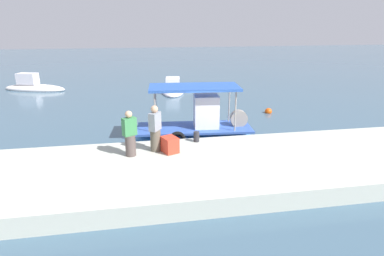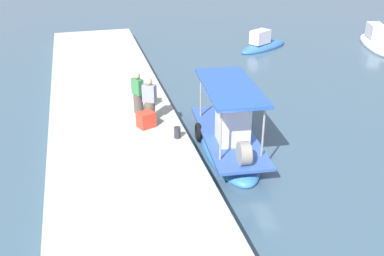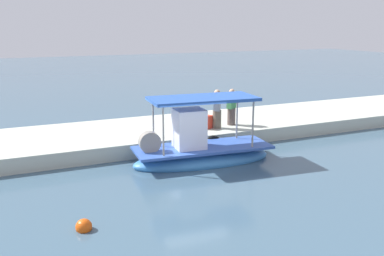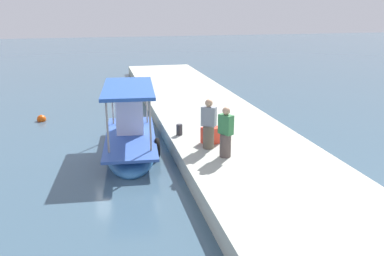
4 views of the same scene
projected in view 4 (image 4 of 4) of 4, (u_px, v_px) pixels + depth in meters
ground_plane at (124, 145)px, 16.24m from camera, size 120.00×120.00×0.00m
dock_quay at (222, 131)px, 17.07m from camera, size 36.00×5.01×0.62m
main_fishing_boat at (131, 139)px, 15.53m from camera, size 5.66×2.37×2.92m
fisherman_near_bollard at (226, 135)px, 13.12m from camera, size 0.55×0.51×1.70m
fisherman_by_crate at (209, 126)px, 13.91m from camera, size 0.54×0.57×1.77m
mooring_bollard at (179, 130)px, 15.52m from camera, size 0.24×0.24×0.42m
cargo_crate at (211, 135)px, 14.59m from camera, size 0.70×0.76×0.59m
marker_buoy at (41, 119)px, 19.65m from camera, size 0.44×0.44×0.44m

